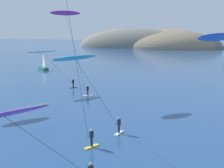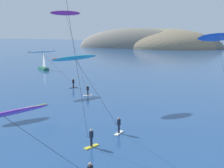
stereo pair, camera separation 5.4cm
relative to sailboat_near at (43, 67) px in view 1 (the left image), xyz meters
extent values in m
ellipsoid|color=#84755B|center=(11.56, 114.91, -0.64)|extent=(63.38, 50.48, 23.39)
ellipsoid|color=slate|center=(5.80, 112.19, -0.64)|extent=(80.16, 25.04, 23.62)
ellipsoid|color=slate|center=(-6.57, 105.03, -0.64)|extent=(73.64, 24.41, 24.11)
cube|color=#23664C|center=(0.24, -0.18, -0.29)|extent=(4.68, 4.00, 0.70)
cone|color=#23664C|center=(-1.68, 1.26, -0.29)|extent=(2.13, 1.83, 0.67)
cylinder|color=#B2B2B7|center=(0.00, 0.00, 2.56)|extent=(0.12, 0.12, 5.00)
pyramid|color=white|center=(0.72, -0.54, 2.38)|extent=(1.49, 1.14, 4.25)
cylinder|color=#A5A5AD|center=(0.72, -0.54, 0.31)|extent=(1.49, 1.14, 0.08)
cube|color=silver|center=(24.87, -23.36, -0.60)|extent=(1.44, 1.22, 0.08)
cylinder|color=black|center=(24.87, -23.36, -0.16)|extent=(0.22, 0.22, 0.80)
cube|color=black|center=(24.87, -23.36, 0.54)|extent=(0.37, 0.39, 0.60)
sphere|color=beige|center=(24.87, -23.36, 0.96)|extent=(0.22, 0.22, 0.22)
cylinder|color=black|center=(24.65, -23.63, 0.42)|extent=(0.45, 0.38, 0.04)
ellipsoid|color=#D62D9E|center=(22.74, -25.95, 12.14)|extent=(3.87, 4.33, 0.77)
cylinder|color=#28D160|center=(22.74, -25.95, 12.19)|extent=(2.93, 3.51, 0.16)
cylinder|color=#333338|center=(23.70, -24.79, 6.23)|extent=(1.94, 2.35, 11.63)
cube|color=silver|center=(35.27, -37.42, -0.60)|extent=(0.57, 1.54, 0.08)
cylinder|color=#192338|center=(35.27, -37.42, -0.16)|extent=(0.22, 0.22, 0.80)
cube|color=#192338|center=(35.27, -37.42, 0.54)|extent=(0.31, 0.39, 0.60)
sphere|color=tan|center=(35.27, -37.42, 0.96)|extent=(0.22, 0.22, 0.22)
cylinder|color=black|center=(35.15, -37.75, 0.42)|extent=(0.53, 0.23, 0.04)
ellipsoid|color=#23B2C6|center=(33.35, -42.61, 7.39)|extent=(2.76, 4.79, 0.63)
cylinder|color=#DB4C38|center=(33.35, -42.61, 7.44)|extent=(1.68, 4.21, 0.16)
cylinder|color=#333338|center=(34.25, -40.18, 3.86)|extent=(1.83, 4.89, 6.89)
cube|color=yellow|center=(34.15, -41.49, -0.60)|extent=(0.95, 1.54, 0.08)
cylinder|color=#192338|center=(34.15, -41.49, -0.16)|extent=(0.22, 0.22, 0.80)
cube|color=#192338|center=(34.15, -41.49, 0.54)|extent=(0.34, 0.39, 0.60)
sphere|color=beige|center=(34.15, -41.49, 0.96)|extent=(0.22, 0.22, 0.22)
cylinder|color=black|center=(33.98, -41.80, 0.42)|extent=(0.50, 0.31, 0.04)
cylinder|color=#333338|center=(33.51, -42.63, 6.52)|extent=(0.97, 1.69, 12.21)
sphere|color=tan|center=(36.87, -47.34, 0.96)|extent=(0.22, 0.22, 0.22)
ellipsoid|color=purple|center=(34.60, -52.31, 5.50)|extent=(3.33, 5.16, 0.72)
cylinder|color=#7ACC42|center=(34.60, -52.31, 5.55)|extent=(2.15, 4.44, 0.16)
cylinder|color=#333338|center=(35.66, -49.98, 2.91)|extent=(2.16, 4.68, 5.00)
ellipsoid|color=blue|center=(43.92, -29.37, 8.89)|extent=(4.96, 5.70, 1.09)
cylinder|color=gold|center=(43.92, -29.37, 8.94)|extent=(3.71, 4.63, 0.16)
cylinder|color=#333338|center=(44.89, -28.15, 4.61)|extent=(1.97, 2.48, 8.38)
cube|color=#2D2D33|center=(19.60, -18.62, -0.60)|extent=(1.12, 1.49, 0.08)
cylinder|color=black|center=(19.60, -18.62, -0.16)|extent=(0.22, 0.22, 0.80)
cube|color=black|center=(19.60, -18.62, 0.54)|extent=(0.34, 0.39, 0.60)
sphere|color=#9E7051|center=(19.60, -18.62, 0.96)|extent=(0.22, 0.22, 0.22)
cylinder|color=black|center=(19.44, -18.93, 0.42)|extent=(0.50, 0.30, 0.04)
ellipsoid|color=white|center=(16.77, -23.80, 6.19)|extent=(3.49, 4.98, 0.58)
cylinder|color=black|center=(16.77, -23.80, 6.24)|extent=(2.42, 4.24, 0.16)
cylinder|color=#333338|center=(18.10, -21.36, 3.25)|extent=(2.70, 4.90, 5.69)
camera|label=1|loc=(44.40, -62.78, 9.55)|focal=45.00mm
camera|label=2|loc=(44.45, -62.76, 9.55)|focal=45.00mm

